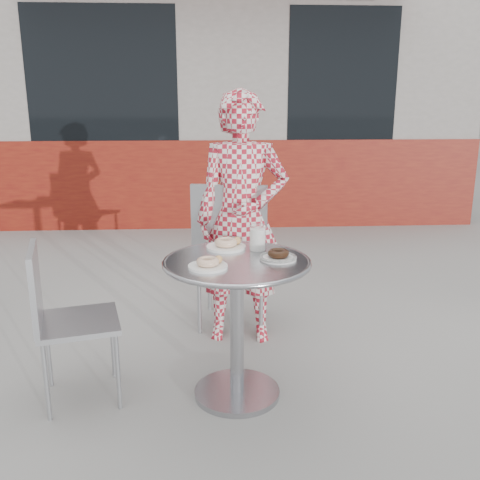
{
  "coord_description": "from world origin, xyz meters",
  "views": [
    {
      "loc": [
        -0.08,
        -2.41,
        1.47
      ],
      "look_at": [
        0.07,
        0.12,
        0.79
      ],
      "focal_mm": 40.0,
      "sensor_mm": 36.0,
      "label": 1
    }
  ],
  "objects": [
    {
      "name": "chair_far",
      "position": [
        0.07,
        0.91,
        0.3
      ],
      "size": [
        0.53,
        0.53,
        0.97
      ],
      "rotation": [
        0.0,
        0.0,
        2.97
      ],
      "color": "#A9ABB1",
      "rests_on": "ground"
    },
    {
      "name": "seated_person",
      "position": [
        0.11,
        0.71,
        0.76
      ],
      "size": [
        0.58,
        0.41,
        1.52
      ],
      "primitive_type": "imported",
      "rotation": [
        0.0,
        0.0,
        -0.08
      ],
      "color": "maroon",
      "rests_on": "ground"
    },
    {
      "name": "ground",
      "position": [
        0.0,
        0.0,
        0.0
      ],
      "size": [
        60.0,
        60.0,
        0.0
      ],
      "primitive_type": "plane",
      "color": "#A6A49E",
      "rests_on": "ground"
    },
    {
      "name": "plate_far",
      "position": [
        0.01,
        0.22,
        0.74
      ],
      "size": [
        0.2,
        0.2,
        0.05
      ],
      "rotation": [
        0.0,
        0.0,
        0.08
      ],
      "color": "white",
      "rests_on": "bistro_table"
    },
    {
      "name": "storefront",
      "position": [
        -0.0,
        5.56,
        1.49
      ],
      "size": [
        6.02,
        4.55,
        3.0
      ],
      "color": "gray",
      "rests_on": "ground"
    },
    {
      "name": "plate_checker",
      "position": [
        0.24,
        0.01,
        0.73
      ],
      "size": [
        0.18,
        0.18,
        0.05
      ],
      "rotation": [
        0.0,
        0.0,
        -0.11
      ],
      "color": "white",
      "rests_on": "bistro_table"
    },
    {
      "name": "plate_near",
      "position": [
        -0.09,
        -0.1,
        0.74
      ],
      "size": [
        0.18,
        0.18,
        0.05
      ],
      "rotation": [
        0.0,
        0.0,
        0.21
      ],
      "color": "white",
      "rests_on": "bistro_table"
    },
    {
      "name": "chair_left",
      "position": [
        -0.74,
        0.04,
        0.24
      ],
      "size": [
        0.46,
        0.46,
        0.8
      ],
      "rotation": [
        0.0,
        0.0,
        1.82
      ],
      "color": "#A9ABB1",
      "rests_on": "ground"
    },
    {
      "name": "milk_cup",
      "position": [
        0.16,
        0.17,
        0.78
      ],
      "size": [
        0.08,
        0.08,
        0.13
      ],
      "rotation": [
        0.0,
        0.0,
        -0.18
      ],
      "color": "white",
      "rests_on": "bistro_table"
    },
    {
      "name": "bistro_table",
      "position": [
        0.05,
        0.01,
        0.54
      ],
      "size": [
        0.71,
        0.71,
        0.72
      ],
      "rotation": [
        0.0,
        0.0,
        -0.19
      ],
      "color": "#B2B1B6",
      "rests_on": "ground"
    }
  ]
}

